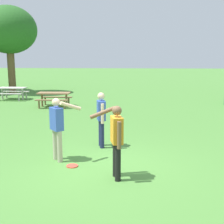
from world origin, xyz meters
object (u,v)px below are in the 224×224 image
at_px(person_thrower, 101,116).
at_px(person_catcher, 116,137).
at_px(person_bystander, 57,124).
at_px(picnic_table_far, 12,91).
at_px(tree_slender_mid, 9,30).
at_px(picnic_table_near, 54,96).
at_px(frisbee, 72,166).

relative_size(person_thrower, person_catcher, 1.00).
relative_size(person_bystander, picnic_table_far, 0.94).
relative_size(person_thrower, tree_slender_mid, 0.27).
xyz_separation_m(person_thrower, picnic_table_far, (-6.59, 9.32, -0.38)).
xyz_separation_m(picnic_table_near, picnic_table_far, (-3.30, 2.41, 0.00)).
bearing_deg(picnic_table_near, tree_slender_mid, 129.68).
height_order(person_thrower, picnic_table_far, person_thrower).
distance_m(person_catcher, picnic_table_far, 13.67).
bearing_deg(picnic_table_near, picnic_table_far, 143.91).
bearing_deg(person_thrower, picnic_table_far, 125.25).
relative_size(person_catcher, tree_slender_mid, 0.27).
xyz_separation_m(frisbee, picnic_table_near, (-2.73, 8.58, 0.55)).
xyz_separation_m(person_thrower, person_catcher, (0.57, -2.31, 0.02)).
bearing_deg(person_catcher, tree_slender_mid, 119.77).
bearing_deg(picnic_table_near, person_bystander, -74.36).
bearing_deg(person_bystander, picnic_table_far, 117.85).
xyz_separation_m(person_bystander, picnic_table_far, (-5.59, 10.58, -0.40)).
relative_size(picnic_table_near, tree_slender_mid, 0.28).
distance_m(picnic_table_near, picnic_table_far, 4.09).
relative_size(person_bystander, tree_slender_mid, 0.27).
distance_m(person_thrower, picnic_table_near, 7.66).
bearing_deg(tree_slender_mid, person_catcher, -60.23).
bearing_deg(person_bystander, picnic_table_near, 105.64).
xyz_separation_m(picnic_table_near, tree_slender_mid, (-4.57, 5.51, 3.89)).
bearing_deg(frisbee, person_bystander, 138.03).
distance_m(person_thrower, person_bystander, 1.61).
distance_m(person_catcher, picnic_table_near, 10.01).
distance_m(person_bystander, picnic_table_near, 8.50).
distance_m(frisbee, picnic_table_near, 9.02).
bearing_deg(tree_slender_mid, picnic_table_far, -67.81).
bearing_deg(picnic_table_far, person_catcher, -58.38).
relative_size(person_thrower, frisbee, 5.67).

